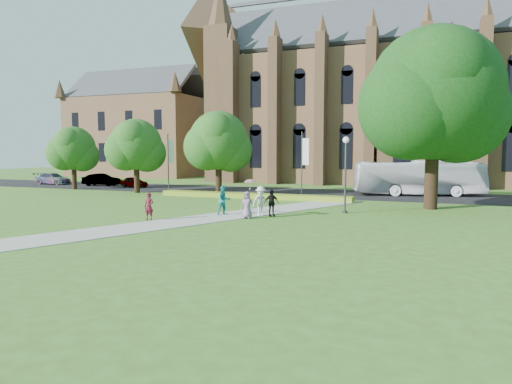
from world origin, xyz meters
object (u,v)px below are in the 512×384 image
at_px(pedestrian_0, 149,206).
at_px(tour_coach, 418,178).
at_px(car_0, 134,182).
at_px(streetlamp, 346,165).
at_px(car_2, 53,179).
at_px(large_tree, 434,94).
at_px(car_1, 102,180).

bearing_deg(pedestrian_0, tour_coach, 53.09).
bearing_deg(car_0, tour_coach, -73.34).
xyz_separation_m(streetlamp, tour_coach, (4.32, 14.88, -1.60)).
bearing_deg(car_2, streetlamp, -109.63).
xyz_separation_m(tour_coach, pedestrian_0, (-14.97, -22.62, -0.82)).
bearing_deg(car_0, car_2, 102.19).
bearing_deg(streetlamp, pedestrian_0, -144.01).
bearing_deg(streetlamp, tour_coach, 73.82).
bearing_deg(large_tree, car_0, 165.07).
xyz_separation_m(car_2, pedestrian_0, (28.94, -21.18, 0.14)).
bearing_deg(large_tree, streetlamp, -140.71).
bearing_deg(tour_coach, large_tree, 172.02).
bearing_deg(pedestrian_0, car_1, 131.69).
distance_m(large_tree, pedestrian_0, 21.60).
height_order(large_tree, pedestrian_0, large_tree).
bearing_deg(large_tree, pedestrian_0, -142.85).
relative_size(streetlamp, tour_coach, 0.44).
bearing_deg(streetlamp, car_2, 161.24).
height_order(tour_coach, pedestrian_0, tour_coach).
height_order(tour_coach, car_2, tour_coach).
bearing_deg(streetlamp, car_0, 154.00).
distance_m(streetlamp, car_2, 41.89).
xyz_separation_m(car_0, car_2, (-12.61, 0.29, 0.09)).
distance_m(tour_coach, car_0, 31.36).
height_order(large_tree, car_1, large_tree).
bearing_deg(tour_coach, car_1, 77.73).
xyz_separation_m(streetlamp, pedestrian_0, (-10.65, -7.73, -2.42)).
xyz_separation_m(car_1, car_2, (-7.64, -0.04, -0.03)).
relative_size(large_tree, car_2, 2.69).
xyz_separation_m(large_tree, car_0, (-32.47, 8.66, -7.73)).
bearing_deg(car_0, streetlamp, -102.51).
height_order(car_1, pedestrian_0, pedestrian_0).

